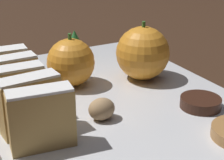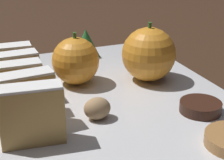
{
  "view_description": "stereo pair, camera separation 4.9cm",
  "coord_description": "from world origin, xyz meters",
  "px_view_note": "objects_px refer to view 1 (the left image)",
  "views": [
    {
      "loc": [
        -0.21,
        -0.39,
        0.23
      ],
      "look_at": [
        0.0,
        0.0,
        0.04
      ],
      "focal_mm": 60.0,
      "sensor_mm": 36.0,
      "label": 1
    },
    {
      "loc": [
        -0.17,
        -0.41,
        0.23
      ],
      "look_at": [
        0.0,
        0.0,
        0.04
      ],
      "focal_mm": 60.0,
      "sensor_mm": 36.0,
      "label": 2
    }
  ],
  "objects_px": {
    "orange_far": "(143,53)",
    "orange_near": "(71,62)",
    "chocolate_cookie": "(201,103)",
    "walnut": "(102,109)"
  },
  "relations": [
    {
      "from": "orange_far",
      "to": "orange_near",
      "type": "bearing_deg",
      "value": 165.04
    },
    {
      "from": "chocolate_cookie",
      "to": "walnut",
      "type": "bearing_deg",
      "value": 165.52
    },
    {
      "from": "orange_far",
      "to": "walnut",
      "type": "height_order",
      "value": "orange_far"
    },
    {
      "from": "orange_near",
      "to": "walnut",
      "type": "distance_m",
      "value": 0.12
    },
    {
      "from": "walnut",
      "to": "chocolate_cookie",
      "type": "distance_m",
      "value": 0.13
    },
    {
      "from": "orange_near",
      "to": "walnut",
      "type": "relative_size",
      "value": 2.34
    },
    {
      "from": "orange_near",
      "to": "orange_far",
      "type": "distance_m",
      "value": 0.11
    },
    {
      "from": "orange_near",
      "to": "chocolate_cookie",
      "type": "bearing_deg",
      "value": -51.58
    },
    {
      "from": "walnut",
      "to": "chocolate_cookie",
      "type": "relative_size",
      "value": 0.63
    },
    {
      "from": "orange_far",
      "to": "chocolate_cookie",
      "type": "distance_m",
      "value": 0.12
    }
  ]
}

